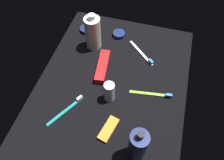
% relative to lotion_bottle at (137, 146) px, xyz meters
% --- Properties ---
extents(ground_plane, '(0.84, 0.64, 0.01)m').
position_rel_lotion_bottle_xyz_m(ground_plane, '(-0.27, -0.16, -0.09)').
color(ground_plane, black).
extents(lotion_bottle, '(0.06, 0.06, 0.20)m').
position_rel_lotion_bottle_xyz_m(lotion_bottle, '(0.00, 0.00, 0.00)').
color(lotion_bottle, navy).
rests_on(lotion_bottle, ground_plane).
extents(bodywash_bottle, '(0.07, 0.07, 0.19)m').
position_rel_lotion_bottle_xyz_m(bodywash_bottle, '(-0.47, -0.31, -0.00)').
color(bodywash_bottle, silver).
rests_on(bodywash_bottle, ground_plane).
extents(deodorant_stick, '(0.04, 0.04, 0.10)m').
position_rel_lotion_bottle_xyz_m(deodorant_stick, '(-0.20, -0.15, -0.04)').
color(deodorant_stick, silver).
rests_on(deodorant_stick, ground_plane).
extents(toothbrush_lime, '(0.04, 0.18, 0.02)m').
position_rel_lotion_bottle_xyz_m(toothbrush_lime, '(-0.26, 0.02, -0.08)').
color(toothbrush_lime, '#8CD133').
rests_on(toothbrush_lime, ground_plane).
extents(toothbrush_teal, '(0.16, 0.10, 0.02)m').
position_rel_lotion_bottle_xyz_m(toothbrush_teal, '(-0.10, -0.30, -0.08)').
color(toothbrush_teal, teal).
rests_on(toothbrush_teal, ground_plane).
extents(toothbrush_white, '(0.13, 0.14, 0.02)m').
position_rel_lotion_bottle_xyz_m(toothbrush_white, '(-0.47, -0.07, -0.08)').
color(toothbrush_white, white).
rests_on(toothbrush_white, ground_plane).
extents(toothpaste_box_red, '(0.18, 0.07, 0.03)m').
position_rel_lotion_bottle_xyz_m(toothpaste_box_red, '(-0.34, -0.23, -0.07)').
color(toothpaste_box_red, red).
rests_on(toothpaste_box_red, ground_plane).
extents(snack_bar_orange, '(0.11, 0.06, 0.01)m').
position_rel_lotion_bottle_xyz_m(snack_bar_orange, '(-0.06, -0.12, -0.08)').
color(snack_bar_orange, orange).
rests_on(snack_bar_orange, ground_plane).
extents(cream_tin_left, '(0.07, 0.07, 0.02)m').
position_rel_lotion_bottle_xyz_m(cream_tin_left, '(-0.56, -0.38, -0.08)').
color(cream_tin_left, navy).
rests_on(cream_tin_left, ground_plane).
extents(cream_tin_right, '(0.06, 0.06, 0.02)m').
position_rel_lotion_bottle_xyz_m(cream_tin_right, '(-0.57, -0.21, -0.08)').
color(cream_tin_right, navy).
rests_on(cream_tin_right, ground_plane).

